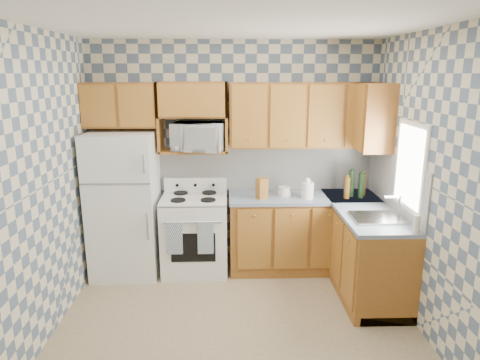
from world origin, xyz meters
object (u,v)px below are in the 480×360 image
(microwave, at_px, (199,137))
(refrigerator, at_px, (125,205))
(stove_body, at_px, (195,235))
(electric_kettle, at_px, (307,190))

(microwave, bearing_deg, refrigerator, -159.79)
(refrigerator, distance_m, stove_body, 0.89)
(refrigerator, xyz_separation_m, stove_body, (0.80, 0.03, -0.39))
(refrigerator, height_order, electric_kettle, refrigerator)
(refrigerator, relative_size, stove_body, 1.87)
(microwave, bearing_deg, electric_kettle, 3.57)
(stove_body, relative_size, microwave, 1.54)
(refrigerator, relative_size, electric_kettle, 9.11)
(refrigerator, distance_m, microwave, 1.17)
(electric_kettle, bearing_deg, stove_body, 176.26)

